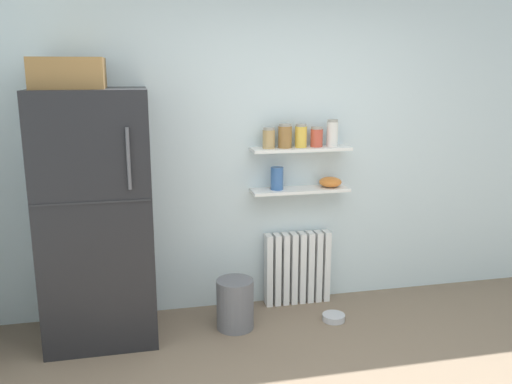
{
  "coord_description": "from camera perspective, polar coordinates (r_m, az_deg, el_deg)",
  "views": [
    {
      "loc": [
        -0.97,
        -2.14,
        1.93
      ],
      "look_at": [
        -0.14,
        1.6,
        1.05
      ],
      "focal_mm": 37.67,
      "sensor_mm": 36.0,
      "label": 1
    }
  ],
  "objects": [
    {
      "name": "back_wall",
      "position": [
        4.35,
        0.55,
        4.61
      ],
      "size": [
        7.04,
        0.1,
        2.6
      ],
      "primitive_type": "cube",
      "color": "silver",
      "rests_on": "ground_plane"
    },
    {
      "name": "refrigerator",
      "position": [
        3.95,
        -16.65,
        -2.02
      ],
      "size": [
        0.77,
        0.68,
        2.0
      ],
      "color": "black",
      "rests_on": "ground_plane"
    },
    {
      "name": "radiator",
      "position": [
        4.55,
        4.41,
        -8.03
      ],
      "size": [
        0.55,
        0.12,
        0.61
      ],
      "color": "white",
      "rests_on": "ground_plane"
    },
    {
      "name": "wall_shelf_lower",
      "position": [
        4.33,
        4.68,
        0.22
      ],
      "size": [
        0.79,
        0.22,
        0.02
      ],
      "primitive_type": "cube",
      "color": "white"
    },
    {
      "name": "wall_shelf_upper",
      "position": [
        4.26,
        4.76,
        4.59
      ],
      "size": [
        0.79,
        0.22,
        0.02
      ],
      "primitive_type": "cube",
      "color": "white"
    },
    {
      "name": "storage_jar_0",
      "position": [
        4.18,
        1.36,
        5.75
      ],
      "size": [
        0.1,
        0.1,
        0.16
      ],
      "color": "tan",
      "rests_on": "wall_shelf_upper"
    },
    {
      "name": "storage_jar_1",
      "position": [
        4.21,
        3.09,
        5.96
      ],
      "size": [
        0.11,
        0.11,
        0.19
      ],
      "color": "olive",
      "rests_on": "wall_shelf_upper"
    },
    {
      "name": "storage_jar_2",
      "position": [
        4.25,
        4.79,
        5.97
      ],
      "size": [
        0.09,
        0.09,
        0.18
      ],
      "color": "yellow",
      "rests_on": "wall_shelf_upper"
    },
    {
      "name": "storage_jar_3",
      "position": [
        4.29,
        6.46,
        5.84
      ],
      "size": [
        0.1,
        0.1,
        0.16
      ],
      "color": "#C64C38",
      "rests_on": "wall_shelf_upper"
    },
    {
      "name": "storage_jar_4",
      "position": [
        4.33,
        8.1,
        6.21
      ],
      "size": [
        0.09,
        0.09,
        0.21
      ],
      "color": "silver",
      "rests_on": "wall_shelf_upper"
    },
    {
      "name": "vase",
      "position": [
        4.25,
        2.24,
        1.45
      ],
      "size": [
        0.1,
        0.1,
        0.18
      ],
      "primitive_type": "cylinder",
      "color": "#38609E",
      "rests_on": "wall_shelf_lower"
    },
    {
      "name": "shelf_bowl",
      "position": [
        4.4,
        7.9,
        1.06
      ],
      "size": [
        0.18,
        0.18,
        0.08
      ],
      "primitive_type": "ellipsoid",
      "color": "orange",
      "rests_on": "wall_shelf_lower"
    },
    {
      "name": "trash_bin",
      "position": [
        4.15,
        -2.24,
        -11.8
      ],
      "size": [
        0.28,
        0.28,
        0.39
      ],
      "primitive_type": "cylinder",
      "color": "slate",
      "rests_on": "ground_plane"
    },
    {
      "name": "pet_food_bowl",
      "position": [
        4.37,
        8.24,
        -13.04
      ],
      "size": [
        0.18,
        0.18,
        0.05
      ],
      "primitive_type": "cylinder",
      "color": "#B7B7BC",
      "rests_on": "ground_plane"
    }
  ]
}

